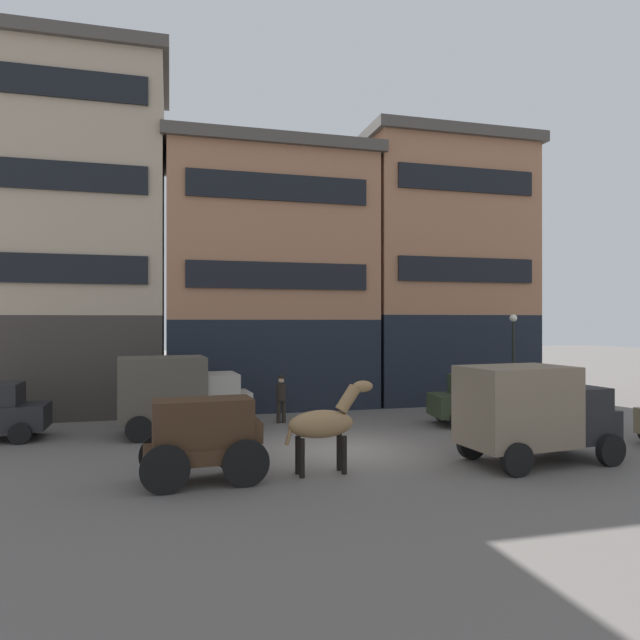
% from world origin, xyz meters
% --- Properties ---
extents(ground_plane, '(120.00, 120.00, 0.00)m').
position_xyz_m(ground_plane, '(0.00, 0.00, 0.00)').
color(ground_plane, '#605B56').
extents(building_far_left, '(7.25, 6.93, 15.03)m').
position_xyz_m(building_far_left, '(-8.63, 10.14, 7.56)').
color(building_far_left, '#38332D').
rests_on(building_far_left, ground_plane).
extents(building_center_left, '(9.51, 6.93, 11.68)m').
position_xyz_m(building_center_left, '(-0.60, 10.14, 5.88)').
color(building_center_left, black).
rests_on(building_center_left, ground_plane).
extents(building_center_right, '(8.45, 6.93, 12.78)m').
position_xyz_m(building_center_right, '(8.03, 10.14, 6.43)').
color(building_center_right, black).
rests_on(building_center_right, ground_plane).
extents(cargo_wagon, '(2.98, 1.67, 1.98)m').
position_xyz_m(cargo_wagon, '(-4.17, -2.45, 1.15)').
color(cargo_wagon, '#3D2819').
rests_on(cargo_wagon, ground_plane).
extents(draft_horse, '(2.35, 0.70, 2.30)m').
position_xyz_m(draft_horse, '(-1.22, -2.45, 1.27)').
color(draft_horse, '#937047').
rests_on(draft_horse, ground_plane).
extents(delivery_truck_near, '(4.45, 2.37, 2.62)m').
position_xyz_m(delivery_truck_near, '(-4.65, 3.58, 1.42)').
color(delivery_truck_near, gray).
rests_on(delivery_truck_near, ground_plane).
extents(delivery_truck_far, '(4.48, 2.44, 2.62)m').
position_xyz_m(delivery_truck_far, '(4.52, -2.87, 1.42)').
color(delivery_truck_far, black).
rests_on(delivery_truck_far, ground_plane).
extents(sedan_dark, '(3.86, 2.21, 1.83)m').
position_xyz_m(sedan_dark, '(6.14, 2.57, 0.91)').
color(sedan_dark, '#2D3823').
rests_on(sedan_dark, ground_plane).
extents(pedestrian_officer, '(0.50, 0.50, 1.79)m').
position_xyz_m(pedestrian_officer, '(-0.94, 4.75, 0.98)').
color(pedestrian_officer, black).
rests_on(pedestrian_officer, ground_plane).
extents(streetlamp_curbside, '(0.32, 0.32, 4.12)m').
position_xyz_m(streetlamp_curbside, '(9.39, 5.35, 2.67)').
color(streetlamp_curbside, black).
rests_on(streetlamp_curbside, ground_plane).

